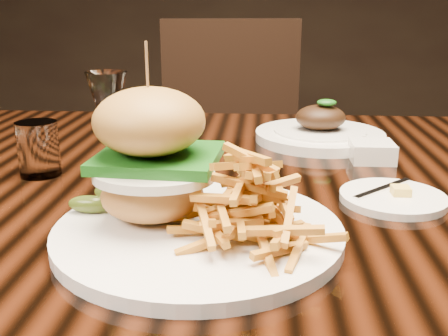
# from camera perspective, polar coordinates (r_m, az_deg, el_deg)

# --- Properties ---
(dining_table) EXTENTS (1.60, 0.90, 0.75)m
(dining_table) POSITION_cam_1_polar(r_m,az_deg,el_deg) (0.83, 3.41, -5.65)
(dining_table) COLOR black
(dining_table) RESTS_ON ground
(burger_plate) EXTENTS (0.32, 0.32, 0.21)m
(burger_plate) POSITION_cam_1_polar(r_m,az_deg,el_deg) (0.57, -3.03, -2.16)
(burger_plate) COLOR white
(burger_plate) RESTS_ON dining_table
(side_saucer) EXTENTS (0.14, 0.14, 0.02)m
(side_saucer) POSITION_cam_1_polar(r_m,az_deg,el_deg) (0.72, 17.90, -3.07)
(side_saucer) COLOR white
(side_saucer) RESTS_ON dining_table
(ramekin) EXTENTS (0.08, 0.08, 0.03)m
(ramekin) POSITION_cam_1_polar(r_m,az_deg,el_deg) (0.89, 15.80, 1.75)
(ramekin) COLOR white
(ramekin) RESTS_ON dining_table
(wine_glass) EXTENTS (0.06, 0.06, 0.16)m
(wine_glass) POSITION_cam_1_polar(r_m,az_deg,el_deg) (0.76, -12.52, 6.99)
(wine_glass) COLOR white
(wine_glass) RESTS_ON dining_table
(water_tumbler) EXTENTS (0.06, 0.06, 0.08)m
(water_tumbler) POSITION_cam_1_polar(r_m,az_deg,el_deg) (0.83, -19.55, 1.99)
(water_tumbler) COLOR white
(water_tumbler) RESTS_ON dining_table
(far_dish) EXTENTS (0.24, 0.24, 0.08)m
(far_dish) POSITION_cam_1_polar(r_m,az_deg,el_deg) (1.00, 10.38, 3.80)
(far_dish) COLOR white
(far_dish) RESTS_ON dining_table
(chair_far) EXTENTS (0.53, 0.53, 0.95)m
(chair_far) POSITION_cam_1_polar(r_m,az_deg,el_deg) (1.72, 1.07, 1.98)
(chair_far) COLOR black
(chair_far) RESTS_ON ground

